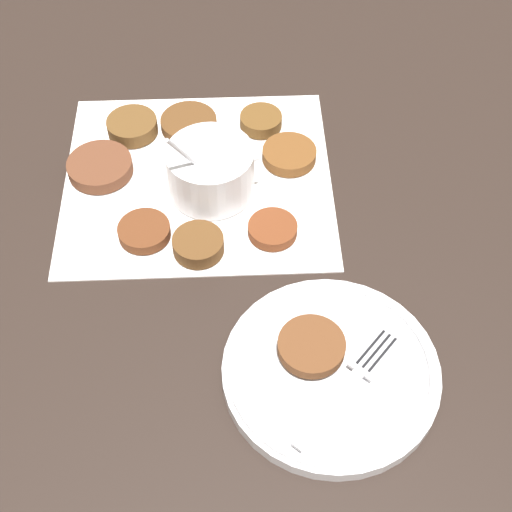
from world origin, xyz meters
TOP-DOWN VIEW (x-y plane):
  - ground_plane at (0.00, 0.00)m, footprint 4.00×4.00m
  - napkin at (-0.00, 0.00)m, footprint 0.35×0.33m
  - sauce_bowl at (0.02, -0.02)m, footprint 0.12×0.11m
  - fritter_0 at (0.09, -0.09)m, footprint 0.06×0.06m
  - fritter_1 at (-0.02, 0.09)m, footprint 0.08×0.08m
  - fritter_2 at (0.08, 0.10)m, footprint 0.06×0.06m
  - fritter_3 at (0.01, -0.12)m, footprint 0.06×0.06m
  - fritter_4 at (-0.09, 0.08)m, footprint 0.07×0.07m
  - fritter_5 at (0.12, 0.03)m, footprint 0.07×0.07m
  - fritter_6 at (-0.06, -0.10)m, footprint 0.06×0.06m
  - fritter_7 at (-0.12, 0.01)m, footprint 0.08×0.08m
  - serving_plate at (0.15, -0.28)m, footprint 0.22×0.22m
  - fritter_on_plate at (0.13, -0.26)m, footprint 0.07×0.07m
  - fork at (0.18, -0.29)m, footprint 0.12×0.14m

SIDE VIEW (x-z plane):
  - ground_plane at x=0.00m, z-range 0.00..0.00m
  - napkin at x=0.00m, z-range 0.00..0.00m
  - fritter_0 at x=0.09m, z-range 0.00..0.02m
  - fritter_1 at x=-0.02m, z-range 0.00..0.02m
  - fritter_6 at x=-0.06m, z-range 0.00..0.02m
  - serving_plate at x=0.15m, z-range 0.00..0.02m
  - fritter_5 at x=0.12m, z-range 0.00..0.02m
  - fritter_7 at x=-0.12m, z-range 0.00..0.02m
  - fritter_2 at x=0.08m, z-range 0.00..0.02m
  - fritter_3 at x=0.01m, z-range 0.00..0.02m
  - fritter_4 at x=-0.09m, z-range 0.00..0.02m
  - fork at x=0.18m, z-range 0.02..0.03m
  - fritter_on_plate at x=0.13m, z-range 0.02..0.03m
  - sauce_bowl at x=0.02m, z-range -0.03..0.09m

